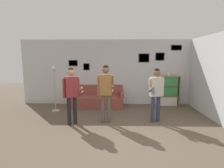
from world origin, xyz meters
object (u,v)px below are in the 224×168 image
Objects in this scene: floor_lamp at (55,85)px; person_player_foreground_left at (71,90)px; couch at (98,100)px; drinking_cup at (169,75)px; person_player_foreground_center at (106,88)px; person_watcher_holding_cup at (156,90)px; bookshelf at (168,91)px.

floor_lamp is 1.60m from person_player_foreground_left.
drinking_cup is at bearing 4.03° from couch.
drinking_cup is (2.86, 0.20, 0.99)m from couch.
person_player_foreground_left is (0.95, -1.29, 0.06)m from floor_lamp.
person_watcher_holding_cup is (1.51, 0.09, -0.07)m from person_player_foreground_center.
floor_lamp is 1.00× the size of person_watcher_holding_cup.
couch is 1.18× the size of person_player_foreground_center.
floor_lamp is at bearing -155.20° from couch.
person_player_foreground_left reaches higher than bookshelf.
bookshelf is at bearing 4.00° from couch.
person_watcher_holding_cup is 17.22× the size of drinking_cup.
floor_lamp is at bearing 150.04° from person_player_foreground_center.
person_player_foreground_left is 17.63× the size of drinking_cup.
person_player_foreground_left is (-0.55, -1.98, 0.76)m from couch.
bookshelf is 0.75× the size of person_watcher_holding_cup.
couch is at bearing 74.53° from person_player_foreground_left.
person_watcher_holding_cup is 2.14m from drinking_cup.
bookshelf is 0.70× the size of person_player_foreground_center.
floor_lamp is (-4.37, -0.89, 0.36)m from bookshelf.
bookshelf is 4.08m from person_player_foreground_left.
person_player_foreground_left is at bearing -53.57° from floor_lamp.
floor_lamp is at bearing 163.51° from person_watcher_holding_cup.
couch is at bearing 24.80° from floor_lamp.
person_watcher_holding_cup reaches higher than couch.
person_player_foreground_center reaches higher than person_watcher_holding_cup.
person_player_foreground_center is 18.24× the size of drinking_cup.
floor_lamp is (-1.50, -0.69, 0.69)m from couch.
person_player_foreground_center is 1.51m from person_watcher_holding_cup.
drinking_cup is (3.41, 2.18, 0.24)m from person_player_foreground_left.
couch is 1.23× the size of person_player_foreground_left.
person_player_foreground_center reaches higher than couch.
person_player_foreground_left is at bearing -105.47° from couch.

